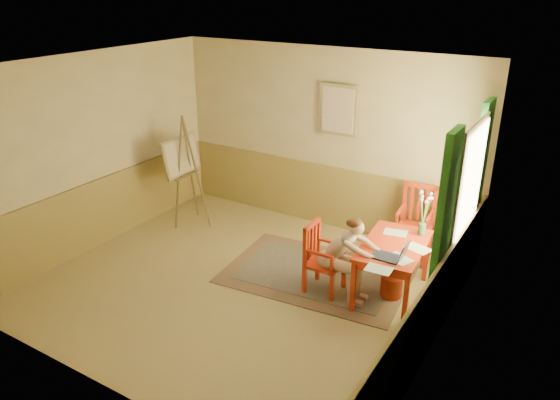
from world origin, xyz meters
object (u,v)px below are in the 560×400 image
Objects in this scene: table at (393,251)px; chair_back at (415,223)px; easel at (183,160)px; laptop at (392,255)px; figure at (344,254)px; chair_left at (321,258)px.

table is 1.19× the size of chair_back.
laptop is at bearing -11.09° from easel.
figure is 0.62m from laptop.
chair_back is 2.65× the size of laptop.
table is 1.13m from chair_back.
laptop is at bearing -1.20° from chair_left.
chair_left is 2.97m from easel.
chair_back is 3.65m from easel.
chair_back reaches higher than chair_left.
chair_left is (-0.80, -0.35, -0.17)m from table.
laptop is at bearing -0.48° from figure.
table is 1.13× the size of figure.
laptop reaches higher than chair_left.
easel reaches higher than figure.
chair_left is 0.87× the size of chair_back.
easel is at bearing 166.92° from figure.
easel is at bearing 165.84° from chair_left.
chair_left is 2.30× the size of laptop.
laptop is 3.81m from easel.
easel is at bearing -167.81° from chair_back.
chair_back is at bearing 97.47° from laptop.
easel is at bearing 174.34° from table.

